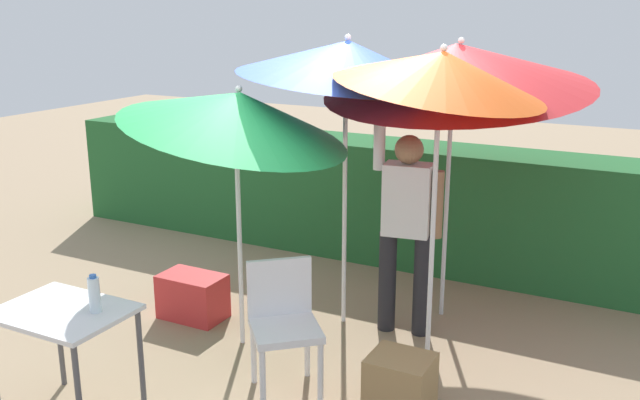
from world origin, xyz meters
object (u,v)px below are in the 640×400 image
at_px(umbrella_orange, 457,67).
at_px(chair_plastic, 283,319).
at_px(umbrella_yellow, 237,113).
at_px(person_vendor, 407,220).
at_px(bottle_water, 94,294).
at_px(umbrella_navy, 441,71).
at_px(crate_cardboard, 400,385).
at_px(cooler_box, 193,296).
at_px(folding_table, 64,323).
at_px(umbrella_rainbow, 347,60).

height_order(umbrella_orange, chair_plastic, umbrella_orange).
bearing_deg(umbrella_yellow, umbrella_orange, 43.71).
relative_size(person_vendor, bottle_water, 7.83).
bearing_deg(umbrella_navy, crate_cardboard, -84.94).
xyz_separation_m(umbrella_yellow, cooler_box, (-0.62, 0.16, -1.61)).
relative_size(umbrella_orange, umbrella_yellow, 1.14).
bearing_deg(chair_plastic, folding_table, -137.55).
bearing_deg(cooler_box, umbrella_yellow, -14.71).
bearing_deg(folding_table, person_vendor, 56.09).
xyz_separation_m(umbrella_navy, crate_cardboard, (0.07, -0.77, -1.92)).
xyz_separation_m(umbrella_orange, cooler_box, (-1.86, -1.02, -1.89)).
relative_size(umbrella_navy, crate_cardboard, 5.98).
xyz_separation_m(umbrella_navy, folding_table, (-1.76, -1.78, -1.46)).
bearing_deg(umbrella_yellow, crate_cardboard, -14.56).
bearing_deg(cooler_box, umbrella_navy, 6.77).
height_order(umbrella_orange, folding_table, umbrella_orange).
height_order(chair_plastic, bottle_water, bottle_water).
distance_m(umbrella_rainbow, umbrella_orange, 0.86).
relative_size(umbrella_orange, chair_plastic, 2.72).
bearing_deg(crate_cardboard, umbrella_yellow, 165.44).
relative_size(umbrella_yellow, umbrella_navy, 0.89).
xyz_separation_m(umbrella_orange, folding_table, (-1.63, -2.57, -1.42)).
relative_size(person_vendor, crate_cardboard, 4.74).
bearing_deg(chair_plastic, umbrella_yellow, 143.99).
bearing_deg(umbrella_navy, umbrella_rainbow, 160.52).
xyz_separation_m(umbrella_yellow, bottle_water, (-0.18, -1.32, -0.94)).
height_order(folding_table, bottle_water, bottle_water).
xyz_separation_m(umbrella_rainbow, crate_cardboard, (0.91, -1.07, -1.94)).
height_order(umbrella_yellow, person_vendor, umbrella_yellow).
relative_size(cooler_box, folding_table, 0.67).
bearing_deg(crate_cardboard, person_vendor, 109.84).
bearing_deg(folding_table, cooler_box, 98.52).
bearing_deg(chair_plastic, umbrella_orange, 69.58).
distance_m(umbrella_orange, crate_cardboard, 2.45).
height_order(umbrella_navy, bottle_water, umbrella_navy).
bearing_deg(umbrella_navy, umbrella_yellow, -163.76).
distance_m(umbrella_orange, person_vendor, 1.24).
relative_size(chair_plastic, crate_cardboard, 2.24).
xyz_separation_m(umbrella_yellow, crate_cardboard, (1.44, -0.37, -1.60)).
distance_m(umbrella_yellow, person_vendor, 1.54).
bearing_deg(cooler_box, person_vendor, 19.06).
distance_m(umbrella_orange, umbrella_navy, 0.80).
height_order(umbrella_navy, crate_cardboard, umbrella_navy).
relative_size(umbrella_yellow, cooler_box, 3.96).
bearing_deg(umbrella_orange, person_vendor, -114.07).
height_order(umbrella_yellow, chair_plastic, umbrella_yellow).
relative_size(umbrella_navy, chair_plastic, 2.67).
bearing_deg(chair_plastic, cooler_box, 153.61).
height_order(umbrella_rainbow, person_vendor, umbrella_rainbow).
distance_m(umbrella_rainbow, umbrella_yellow, 0.94).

